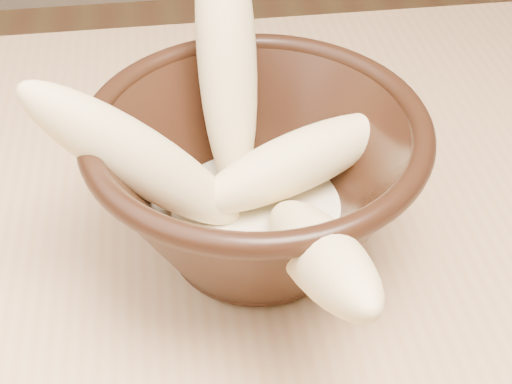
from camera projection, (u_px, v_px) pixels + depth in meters
table at (38, 382)px, 0.54m from camera, size 1.20×0.80×0.75m
bowl at (256, 180)px, 0.49m from camera, size 0.23×0.23×0.12m
milk_puddle at (256, 213)px, 0.51m from camera, size 0.13×0.13×0.02m
banana_upright at (226, 50)px, 0.50m from camera, size 0.05×0.14×0.19m
banana_left at (138, 158)px, 0.45m from camera, size 0.16×0.05×0.15m
banana_across at (298, 161)px, 0.49m from camera, size 0.16×0.09×0.06m
banana_front at (317, 252)px, 0.41m from camera, size 0.06×0.19×0.12m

